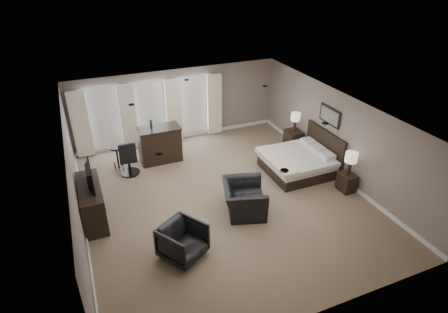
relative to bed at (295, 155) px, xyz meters
name	(u,v)px	position (x,y,z in m)	size (l,w,h in m)	color
room	(223,158)	(-2.58, -0.44, 0.67)	(7.60, 8.60, 2.64)	#76614B
window_bay	(151,113)	(-3.58, 3.67, 0.57)	(5.25, 0.20, 2.30)	silver
bed	(295,155)	(0.00, 0.00, 0.00)	(1.98, 1.89, 1.26)	silver
nightstand_near	(347,182)	(0.89, -1.45, -0.36)	(0.40, 0.49, 0.53)	black
nightstand_far	(293,139)	(0.89, 1.45, -0.30)	(0.49, 0.60, 0.66)	black
lamp_near	(350,164)	(0.89, -1.45, 0.26)	(0.34, 0.34, 0.71)	beige
lamp_far	(295,122)	(0.89, 1.45, 0.36)	(0.32, 0.32, 0.67)	beige
wall_art	(330,116)	(1.12, 0.00, 1.12)	(0.04, 0.96, 0.56)	slate
dresser	(92,203)	(-6.03, 0.00, -0.13)	(0.56, 1.73, 1.00)	black
tv	(88,184)	(-6.03, 0.00, 0.44)	(1.00, 0.57, 0.13)	black
armchair_near	(244,194)	(-2.30, -1.20, -0.08)	(1.25, 0.81, 1.10)	black
armchair_far	(183,240)	(-4.29, -2.19, -0.17)	(0.89, 0.84, 0.92)	black
bar_counter	(160,144)	(-3.65, 2.37, -0.03)	(1.38, 0.72, 1.20)	black
bar_stool_left	(118,158)	(-5.04, 2.38, -0.24)	(0.37, 0.37, 0.77)	black
bar_stool_right	(154,154)	(-3.90, 2.25, -0.29)	(0.32, 0.32, 0.69)	black
desk_chair	(128,157)	(-4.76, 1.92, -0.05)	(0.59, 0.59, 1.16)	black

